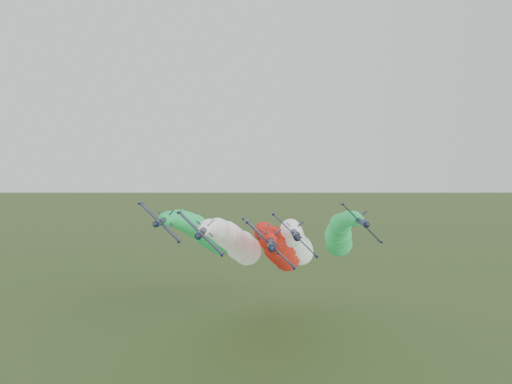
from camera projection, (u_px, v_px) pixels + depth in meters
jet_lead at (280, 249)px, 132.47m from camera, size 14.90×78.50×22.70m
jet_inner_left at (236, 242)px, 140.64m from camera, size 15.37×78.97×23.17m
jet_inner_right at (296, 243)px, 140.00m from camera, size 15.12×78.72×22.92m
jet_outer_left at (206, 234)px, 148.25m from camera, size 14.75×78.35×22.55m
jet_outer_right at (339, 235)px, 151.72m from camera, size 15.27×78.87×23.07m
jet_trail at (273, 243)px, 162.40m from camera, size 15.53×79.13×23.33m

